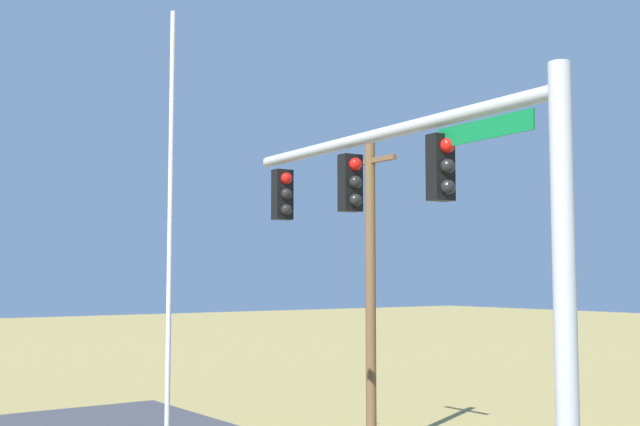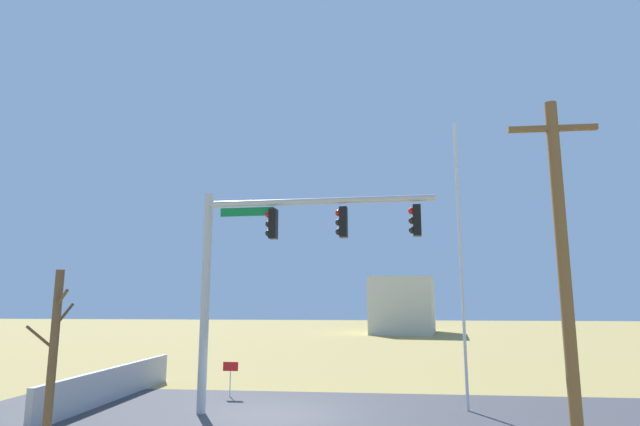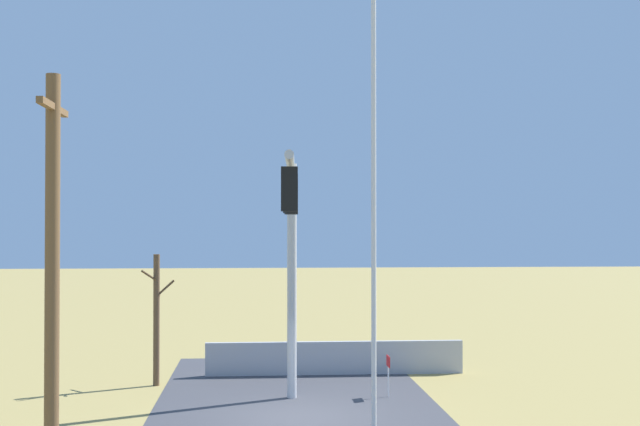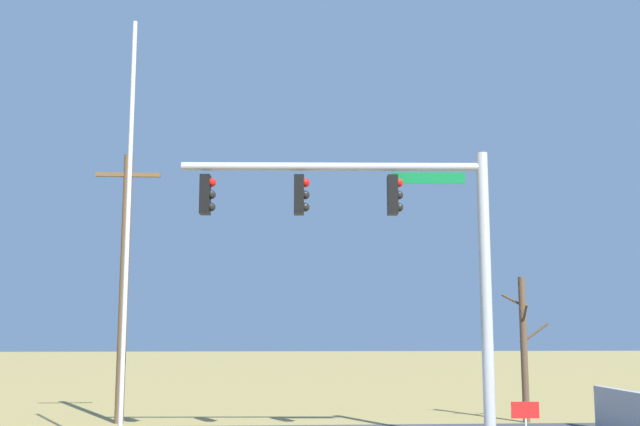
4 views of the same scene
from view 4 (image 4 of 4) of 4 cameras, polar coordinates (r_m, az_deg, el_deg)
signal_mast at (r=18.79m, az=5.39°, el=-1.43°), size 7.46×0.67×6.91m
flagpole at (r=17.45m, az=-13.93°, el=-1.23°), size 0.10×0.10×9.55m
utility_pole at (r=23.43m, az=-14.16°, el=-4.80°), size 1.90×0.26×7.79m
bare_tree at (r=23.70m, az=14.72°, el=-9.45°), size 1.27×1.02×4.17m
open_sign at (r=16.34m, az=14.83°, el=-14.32°), size 0.56×0.04×1.22m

